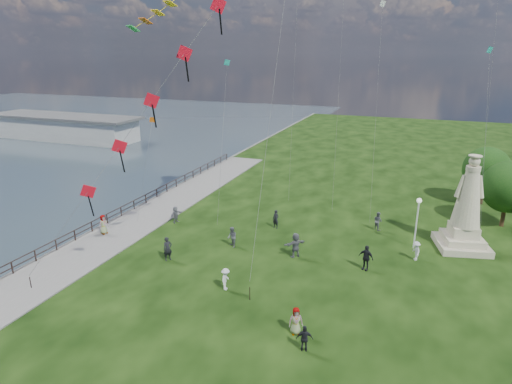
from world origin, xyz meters
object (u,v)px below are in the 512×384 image
at_px(person_9, 366,258).
at_px(lamppost, 418,212).
at_px(person_3, 305,339).
at_px(person_7, 378,221).
at_px(pier_pavilion, 65,127).
at_px(person_4, 296,321).
at_px(statue, 466,214).
at_px(person_0, 168,249).
at_px(person_6, 276,219).
at_px(person_5, 176,214).
at_px(person_2, 226,279).
at_px(person_8, 416,251).
at_px(person_11, 296,245).
at_px(person_1, 232,237).
at_px(person_10, 104,225).

bearing_deg(person_9, lamppost, 78.41).
height_order(person_3, person_7, person_7).
relative_size(pier_pavilion, person_4, 18.56).
distance_m(pier_pavilion, person_3, 71.09).
bearing_deg(person_3, lamppost, -124.20).
distance_m(statue, person_0, 23.29).
bearing_deg(person_6, person_5, -151.42).
bearing_deg(person_2, person_7, -39.36).
relative_size(person_2, person_6, 0.91).
bearing_deg(statue, person_8, -146.68).
bearing_deg(person_0, person_8, -31.03).
bearing_deg(person_2, person_4, -125.71).
distance_m(person_0, person_2, 6.27).
bearing_deg(person_0, person_9, -36.99).
bearing_deg(person_11, person_5, -59.60).
height_order(statue, person_4, statue).
xyz_separation_m(person_2, person_8, (11.58, 9.00, -0.01)).
xyz_separation_m(person_3, person_11, (-3.46, 10.35, 0.23)).
relative_size(person_3, person_4, 0.93).
relative_size(person_1, person_5, 1.09).
xyz_separation_m(person_5, person_10, (-4.30, -4.64, 0.08)).
bearing_deg(person_6, lamppost, 16.17).
height_order(person_0, person_6, person_0).
height_order(person_5, person_11, person_11).
relative_size(pier_pavilion, person_9, 15.77).
relative_size(person_4, person_8, 1.08).
bearing_deg(lamppost, person_8, -85.30).
xyz_separation_m(person_4, person_9, (2.65, 8.94, 0.14)).
bearing_deg(person_9, person_3, -79.72).
xyz_separation_m(person_3, person_8, (5.16, 13.09, -0.00)).
relative_size(pier_pavilion, person_2, 19.69).
distance_m(person_5, person_7, 18.20).
relative_size(lamppost, person_2, 2.77).
distance_m(person_1, person_9, 10.51).
bearing_deg(person_3, statue, -133.20).
xyz_separation_m(person_1, person_5, (-6.99, 2.94, -0.07)).
relative_size(statue, person_10, 4.46).
height_order(person_8, person_10, person_10).
bearing_deg(person_11, person_3, 61.77).
distance_m(person_7, person_9, 7.87).
distance_m(statue, person_10, 29.73).
distance_m(person_1, person_7, 13.14).
bearing_deg(person_1, person_7, 81.60).
relative_size(statue, person_1, 4.49).
distance_m(person_4, person_8, 13.28).
xyz_separation_m(lamppost, person_7, (-3.13, 2.81, -2.22)).
bearing_deg(person_11, person_6, -103.16).
height_order(person_1, person_10, person_10).
relative_size(person_1, person_2, 1.11).
distance_m(person_7, person_8, 5.96).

